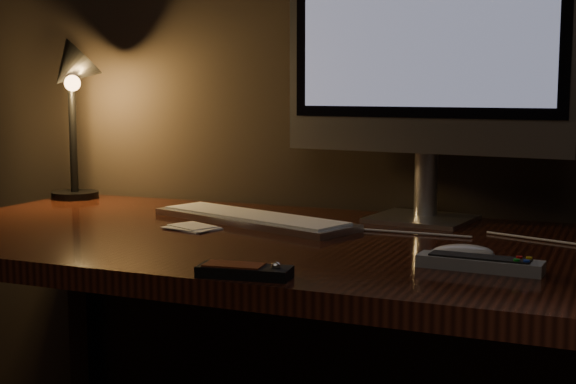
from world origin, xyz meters
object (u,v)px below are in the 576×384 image
at_px(mouse, 463,255).
at_px(desk, 309,294).
at_px(monitor, 425,35).
at_px(desk_lamp, 71,92).
at_px(keyboard, 253,218).
at_px(tv_remote, 480,263).
at_px(media_remote, 245,271).

bearing_deg(mouse, desk, 136.82).
height_order(monitor, desk_lamp, monitor).
relative_size(desk, monitor, 2.41).
bearing_deg(desk_lamp, desk, 8.20).
relative_size(desk, keyboard, 3.30).
bearing_deg(keyboard, desk_lamp, -173.85).
bearing_deg(tv_remote, desk_lamp, 162.76).
height_order(desk, media_remote, media_remote).
bearing_deg(mouse, monitor, 96.00).
distance_m(mouse, media_remote, 0.37).
height_order(monitor, tv_remote, monitor).
relative_size(media_remote, tv_remote, 0.75).
bearing_deg(desk, media_remote, -82.19).
relative_size(monitor, keyboard, 1.37).
distance_m(monitor, desk_lamp, 0.90).
bearing_deg(desk_lamp, tv_remote, 2.21).
bearing_deg(desk_lamp, mouse, 4.39).
distance_m(desk, mouse, 0.40).
bearing_deg(monitor, media_remote, -92.90).
height_order(keyboard, media_remote, media_remote).
bearing_deg(keyboard, desk, -0.49).
distance_m(monitor, keyboard, 0.52).
bearing_deg(keyboard, mouse, -4.82).
bearing_deg(tv_remote, keyboard, 155.48).
bearing_deg(media_remote, mouse, 33.79).
bearing_deg(desk, desk_lamp, 165.66).
height_order(desk, keyboard, keyboard).
height_order(media_remote, desk_lamp, desk_lamp).
height_order(desk, tv_remote, tv_remote).
height_order(desk, monitor, monitor).
distance_m(media_remote, tv_remote, 0.37).
height_order(keyboard, mouse, mouse).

